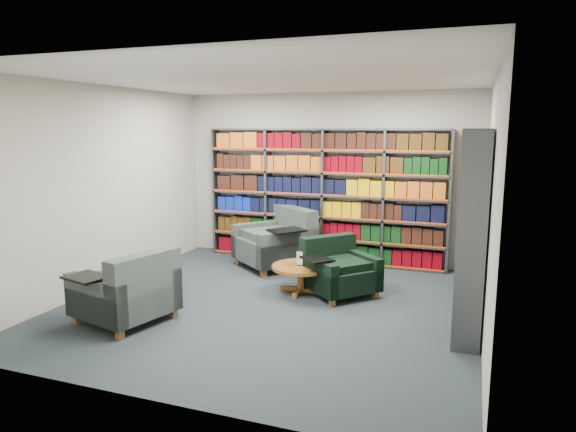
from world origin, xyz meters
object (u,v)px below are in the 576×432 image
(chair_green_right, at_px, (337,271))
(coffee_table, at_px, (301,271))
(chair_teal_left, at_px, (279,243))
(chair_teal_front, at_px, (130,293))

(chair_green_right, height_order, coffee_table, chair_green_right)
(chair_teal_left, relative_size, chair_teal_front, 1.20)
(chair_teal_left, bearing_deg, chair_teal_front, -104.35)
(chair_teal_left, xyz_separation_m, coffee_table, (0.77, -1.18, -0.08))
(chair_green_right, height_order, chair_teal_front, chair_teal_front)
(chair_green_right, distance_m, chair_teal_front, 2.71)
(chair_teal_left, height_order, chair_teal_front, chair_teal_left)
(chair_teal_left, distance_m, chair_teal_front, 2.98)
(chair_teal_left, relative_size, coffee_table, 1.81)
(chair_teal_front, bearing_deg, coffee_table, 48.56)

